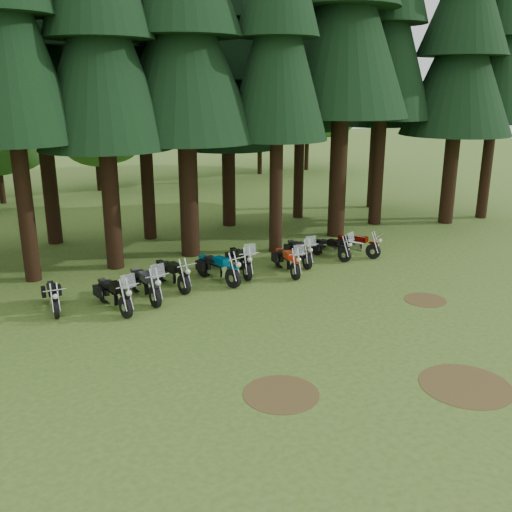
% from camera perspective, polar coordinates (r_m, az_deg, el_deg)
% --- Properties ---
extents(ground, '(120.00, 120.00, 0.00)m').
position_cam_1_polar(ground, '(16.74, 7.28, -7.84)').
color(ground, '#3E611D').
rests_on(ground, ground).
extents(pine_front_6, '(4.15, 4.15, 16.75)m').
position_cam_1_polar(pine_front_6, '(23.94, 2.21, 24.22)').
color(pine_front_6, black).
rests_on(pine_front_6, ground).
extents(pine_front_9, '(5.44, 5.44, 15.89)m').
position_cam_1_polar(pine_front_9, '(30.79, 20.10, 20.67)').
color(pine_front_9, black).
rests_on(pine_front_9, ground).
extents(pine_front_10, '(4.25, 4.25, 17.69)m').
position_cam_1_polar(pine_front_10, '(32.79, 23.66, 21.92)').
color(pine_front_10, black).
rests_on(pine_front_10, ground).
extents(pine_back_2, '(4.85, 4.85, 16.30)m').
position_cam_1_polar(pine_back_2, '(26.85, -21.54, 21.77)').
color(pine_back_2, black).
rests_on(pine_back_2, ground).
extents(pine_back_3, '(4.35, 4.35, 16.20)m').
position_cam_1_polar(pine_back_3, '(26.54, -11.69, 22.46)').
color(pine_back_3, black).
rests_on(pine_back_3, ground).
extents(pine_back_4, '(4.94, 4.94, 13.78)m').
position_cam_1_polar(pine_back_4, '(28.55, -2.92, 19.43)').
color(pine_back_4, black).
rests_on(pine_back_4, ground).
extents(pine_back_5, '(3.94, 3.94, 16.33)m').
position_cam_1_polar(pine_back_5, '(30.48, 4.62, 22.11)').
color(pine_back_5, black).
rests_on(pine_back_5, ground).
extents(pine_back_6, '(4.59, 4.59, 16.58)m').
position_cam_1_polar(pine_back_6, '(33.80, 12.53, 21.52)').
color(pine_back_6, black).
rests_on(pine_back_6, ground).
extents(decid_4, '(5.93, 5.76, 7.41)m').
position_cam_1_polar(decid_4, '(39.80, -15.37, 12.54)').
color(decid_4, black).
rests_on(decid_4, ground).
extents(decid_5, '(8.45, 8.21, 10.56)m').
position_cam_1_polar(decid_5, '(41.57, -6.10, 15.76)').
color(decid_5, black).
rests_on(decid_5, ground).
extents(decid_6, '(7.06, 6.86, 8.82)m').
position_cam_1_polar(decid_6, '(45.91, 0.86, 14.66)').
color(decid_6, black).
rests_on(decid_6, ground).
extents(decid_7, '(8.44, 8.20, 10.55)m').
position_cam_1_polar(decid_7, '(48.36, 5.79, 15.90)').
color(decid_7, black).
rests_on(decid_7, ground).
extents(dirt_patch_0, '(1.80, 1.80, 0.01)m').
position_cam_1_polar(dirt_patch_0, '(13.72, 2.53, -13.60)').
color(dirt_patch_0, '#4C3D1E').
rests_on(dirt_patch_0, ground).
extents(dirt_patch_1, '(1.40, 1.40, 0.01)m').
position_cam_1_polar(dirt_patch_1, '(19.99, 16.55, -4.23)').
color(dirt_patch_1, '#4C3D1E').
rests_on(dirt_patch_1, ground).
extents(dirt_patch_2, '(2.20, 2.20, 0.01)m').
position_cam_1_polar(dirt_patch_2, '(14.91, 20.23, -12.06)').
color(dirt_patch_2, '#4C3D1E').
rests_on(dirt_patch_2, ground).
extents(motorcycle_0, '(0.39, 2.06, 0.84)m').
position_cam_1_polar(motorcycle_0, '(19.34, -19.62, -3.90)').
color(motorcycle_0, black).
rests_on(motorcycle_0, ground).
extents(motorcycle_1, '(0.59, 2.39, 1.50)m').
position_cam_1_polar(motorcycle_1, '(18.73, -14.00, -3.83)').
color(motorcycle_1, black).
rests_on(motorcycle_1, ground).
extents(motorcycle_2, '(0.46, 2.46, 1.55)m').
position_cam_1_polar(motorcycle_2, '(19.41, -11.04, -2.84)').
color(motorcycle_2, black).
rests_on(motorcycle_2, ground).
extents(motorcycle_3, '(0.43, 2.32, 0.95)m').
position_cam_1_polar(motorcycle_3, '(20.37, -8.41, -1.87)').
color(motorcycle_3, black).
rests_on(motorcycle_3, ground).
extents(motorcycle_4, '(0.63, 2.38, 0.98)m').
position_cam_1_polar(motorcycle_4, '(20.78, -3.85, -1.29)').
color(motorcycle_4, black).
rests_on(motorcycle_4, ground).
extents(motorcycle_5, '(0.75, 2.35, 1.48)m').
position_cam_1_polar(motorcycle_5, '(21.60, -1.58, -0.56)').
color(motorcycle_5, black).
rests_on(motorcycle_5, ground).
extents(motorcycle_6, '(0.71, 2.25, 1.42)m').
position_cam_1_polar(motorcycle_6, '(21.69, 3.14, -0.56)').
color(motorcycle_6, black).
rests_on(motorcycle_6, ground).
extents(motorcycle_7, '(0.70, 2.24, 1.41)m').
position_cam_1_polar(motorcycle_7, '(22.91, 4.33, 0.36)').
color(motorcycle_7, black).
rests_on(motorcycle_7, ground).
extents(motorcycle_8, '(0.75, 2.04, 1.29)m').
position_cam_1_polar(motorcycle_8, '(23.74, 7.50, 0.75)').
color(motorcycle_8, black).
rests_on(motorcycle_8, ground).
extents(motorcycle_9, '(0.89, 2.03, 0.87)m').
position_cam_1_polar(motorcycle_9, '(24.33, 10.06, 1.05)').
color(motorcycle_9, black).
rests_on(motorcycle_9, ground).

